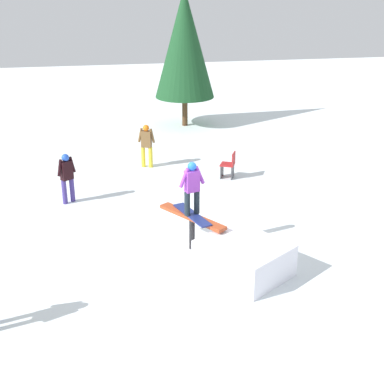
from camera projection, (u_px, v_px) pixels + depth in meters
ground_plane at (192, 248)px, 13.07m from camera, size 60.00×60.00×0.00m
rail_feature at (192, 221)px, 12.79m from camera, size 1.83×1.35×0.89m
snow_kicker_ramp at (244, 258)px, 11.84m from camera, size 2.33×2.25×0.75m
main_rider_on_rail at (192, 190)px, 12.49m from camera, size 1.49×0.70×1.34m
bystander_brown at (147, 144)px, 18.35m from camera, size 0.32×0.60×1.51m
bystander_black at (67, 176)px, 15.43m from camera, size 0.41×0.55×1.49m
folding_chair at (229, 166)px, 17.51m from camera, size 0.59×0.59×0.88m
pine_tree_far at (185, 43)px, 22.57m from camera, size 2.57×2.57×5.84m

